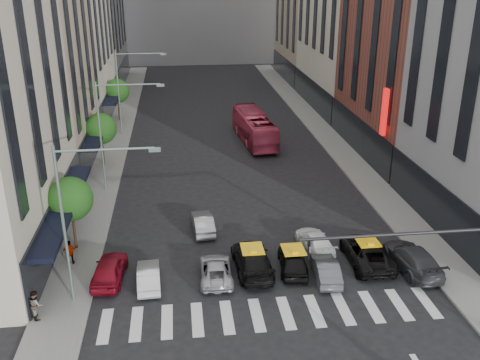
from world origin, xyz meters
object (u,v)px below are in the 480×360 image
object	(u,v)px
pedestrian_near	(36,304)
taxi_center	(293,260)
streetlamp_near	(80,204)
bus	(254,127)
streetlamp_far	(127,82)
pedestrian_far	(70,252)
streetlamp_mid	(111,122)
car_red	(109,269)
taxi_left	(252,260)
car_white_front	(149,276)

from	to	relation	value
pedestrian_near	taxi_center	bearing A→B (deg)	-99.68
streetlamp_near	bus	world-z (taller)	streetlamp_near
streetlamp_far	pedestrian_far	size ratio (longest dim) A/B	5.57
streetlamp_mid	pedestrian_near	size ratio (longest dim) A/B	5.50
streetlamp_mid	car_red	bearing A→B (deg)	-86.55
streetlamp_far	pedestrian_near	xyz separation A→B (m)	(-2.56, -33.53, -4.94)
taxi_center	pedestrian_near	xyz separation A→B (m)	(-14.48, -3.31, 0.27)
car_red	streetlamp_far	bearing A→B (deg)	-83.57
streetlamp_far	bus	xyz separation A→B (m)	(13.27, -4.14, -4.34)
taxi_left	taxi_center	size ratio (longest dim) A/B	1.27
streetlamp_far	taxi_center	bearing A→B (deg)	-68.47
streetlamp_near	taxi_left	distance (m)	10.92
taxi_center	pedestrian_near	world-z (taller)	pedestrian_near
pedestrian_far	bus	bearing A→B (deg)	-122.08
streetlamp_far	car_white_front	distance (m)	31.46
streetlamp_mid	bus	distance (m)	18.32
streetlamp_near	streetlamp_far	size ratio (longest dim) A/B	1.00
taxi_center	streetlamp_mid	bearing A→B (deg)	-43.52
taxi_left	pedestrian_near	xyz separation A→B (m)	(-11.98, -3.52, 0.21)
taxi_center	pedestrian_far	size ratio (longest dim) A/B	2.55
car_red	streetlamp_near	bearing A→B (deg)	71.79
taxi_left	car_red	bearing A→B (deg)	-2.21
taxi_left	bus	world-z (taller)	bus
taxi_left	bus	distance (m)	26.16
streetlamp_near	streetlamp_mid	bearing A→B (deg)	90.00
car_white_front	pedestrian_far	xyz separation A→B (m)	(-4.89, 2.74, 0.35)
car_white_front	bus	world-z (taller)	bus
taxi_center	taxi_left	bearing A→B (deg)	1.84
taxi_center	bus	bearing A→B (deg)	-86.47
streetlamp_mid	bus	xyz separation A→B (m)	(13.27, 11.86, -4.34)
streetlamp_mid	taxi_left	distance (m)	17.65
streetlamp_mid	taxi_center	size ratio (longest dim) A/B	2.18
pedestrian_near	pedestrian_far	xyz separation A→B (m)	(0.84, 5.42, -0.01)
streetlamp_near	streetlamp_far	xyz separation A→B (m)	(0.00, 32.00, 0.00)
streetlamp_near	taxi_left	world-z (taller)	streetlamp_near
car_red	pedestrian_near	xyz separation A→B (m)	(-3.40, -3.51, 0.24)
streetlamp_far	taxi_center	distance (m)	32.90
car_red	taxi_left	size ratio (longest dim) A/B	0.81
pedestrian_far	streetlamp_near	bearing A→B (deg)	113.67
streetlamp_near	taxi_center	bearing A→B (deg)	8.51
streetlamp_mid	car_white_front	world-z (taller)	streetlamp_mid
car_red	bus	xyz separation A→B (m)	(12.43, 25.87, 0.83)
taxi_left	pedestrian_far	size ratio (longest dim) A/B	3.25
streetlamp_mid	streetlamp_far	xyz separation A→B (m)	(0.00, 16.00, 0.00)
taxi_left	pedestrian_near	world-z (taller)	pedestrian_near
bus	pedestrian_near	distance (m)	33.38
car_white_front	streetlamp_far	bearing A→B (deg)	-87.16
pedestrian_far	car_red	bearing A→B (deg)	143.16
pedestrian_near	car_white_front	bearing A→B (deg)	-87.50
car_white_front	pedestrian_near	distance (m)	6.34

